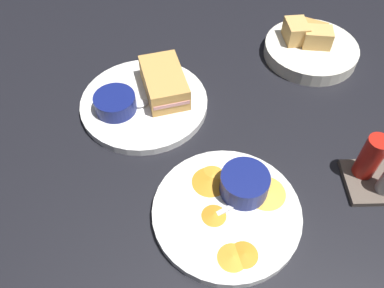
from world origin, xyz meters
The scene contains 11 objects.
ground_plane centered at (0.00, 0.00, -1.50)cm, with size 110.00×110.00×3.00cm, color black.
plate_sandwich_main centered at (-3.78, -11.46, 0.80)cm, with size 25.23×25.23×1.60cm, color white.
sandwich_half_near centered at (-6.32, -7.40, 4.00)cm, with size 14.56×10.52×4.80cm.
ramekin_dark_sauce centered at (-1.56, -16.69, 3.37)cm, with size 7.98×7.98×3.27cm.
spoon_by_dark_ramekin centered at (-2.83, -10.77, 1.96)cm, with size 3.53×9.95×0.80cm.
plate_chips_companion centered at (21.09, 3.05, 0.80)cm, with size 23.90×23.90×1.60cm, color white.
ramekin_light_gravy centered at (17.50, 6.04, 3.74)cm, with size 7.92×7.92×3.99cm.
spoon_by_gravy_ramekin centered at (18.60, 7.42, 1.96)cm, with size 6.18×9.30×0.80cm.
plantain_chip_scatter centered at (20.13, 4.13, 1.90)cm, with size 20.10×17.91×0.60cm.
bread_basket_rear centered at (-19.04, 24.78, 2.20)cm, with size 20.55×20.55×7.26cm.
condiment_caddy centered at (15.25, 28.04, 3.41)cm, with size 9.00×9.00×9.50cm.
Camera 1 is at (51.59, -3.22, 56.58)cm, focal length 36.53 mm.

